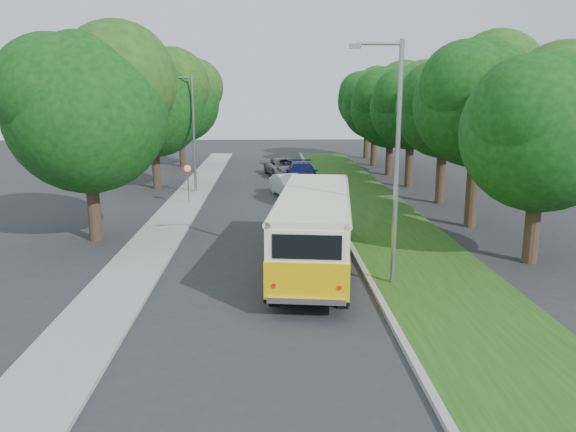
{
  "coord_description": "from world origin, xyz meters",
  "views": [
    {
      "loc": [
        0.15,
        -20.36,
        6.33
      ],
      "look_at": [
        0.94,
        1.84,
        1.5
      ],
      "focal_mm": 35.0,
      "sensor_mm": 36.0,
      "label": 1
    }
  ],
  "objects_px": {
    "lamppost_near": "(394,157)",
    "car_silver": "(300,189)",
    "vintage_bus": "(314,231)",
    "car_white": "(289,186)",
    "car_grey": "(284,167)",
    "lamppost_far": "(192,130)",
    "car_blue": "(302,173)"
  },
  "relations": [
    {
      "from": "car_grey",
      "to": "lamppost_near",
      "type": "bearing_deg",
      "value": -95.23
    },
    {
      "from": "car_silver",
      "to": "car_white",
      "type": "height_order",
      "value": "car_white"
    },
    {
      "from": "car_silver",
      "to": "car_blue",
      "type": "relative_size",
      "value": 0.72
    },
    {
      "from": "lamppost_far",
      "to": "car_grey",
      "type": "distance_m",
      "value": 10.31
    },
    {
      "from": "car_silver",
      "to": "car_grey",
      "type": "height_order",
      "value": "car_grey"
    },
    {
      "from": "lamppost_near",
      "to": "vintage_bus",
      "type": "xyz_separation_m",
      "value": [
        -2.4,
        1.92,
        -2.91
      ]
    },
    {
      "from": "car_silver",
      "to": "car_white",
      "type": "xyz_separation_m",
      "value": [
        -0.62,
        0.9,
        0.04
      ]
    },
    {
      "from": "car_silver",
      "to": "car_blue",
      "type": "bearing_deg",
      "value": 88.86
    },
    {
      "from": "car_white",
      "to": "lamppost_near",
      "type": "bearing_deg",
      "value": -97.14
    },
    {
      "from": "vintage_bus",
      "to": "car_white",
      "type": "relative_size",
      "value": 2.34
    },
    {
      "from": "car_blue",
      "to": "car_grey",
      "type": "height_order",
      "value": "car_blue"
    },
    {
      "from": "lamppost_far",
      "to": "vintage_bus",
      "type": "distance_m",
      "value": 18.01
    },
    {
      "from": "lamppost_far",
      "to": "car_silver",
      "type": "distance_m",
      "value": 8.01
    },
    {
      "from": "lamppost_far",
      "to": "car_silver",
      "type": "xyz_separation_m",
      "value": [
        6.79,
        -2.45,
        -3.47
      ]
    },
    {
      "from": "vintage_bus",
      "to": "car_grey",
      "type": "xyz_separation_m",
      "value": [
        -0.46,
        24.19,
        -0.76
      ]
    },
    {
      "from": "car_white",
      "to": "car_grey",
      "type": "height_order",
      "value": "car_grey"
    },
    {
      "from": "vintage_bus",
      "to": "car_white",
      "type": "distance_m",
      "value": 15.06
    },
    {
      "from": "car_silver",
      "to": "lamppost_far",
      "type": "bearing_deg",
      "value": 163.56
    },
    {
      "from": "vintage_bus",
      "to": "car_grey",
      "type": "bearing_deg",
      "value": 98.27
    },
    {
      "from": "vintage_bus",
      "to": "car_blue",
      "type": "bearing_deg",
      "value": 95.02
    },
    {
      "from": "car_white",
      "to": "car_blue",
      "type": "xyz_separation_m",
      "value": [
        1.1,
        5.14,
        0.07
      ]
    },
    {
      "from": "lamppost_near",
      "to": "car_blue",
      "type": "bearing_deg",
      "value": 94.22
    },
    {
      "from": "car_silver",
      "to": "car_grey",
      "type": "xyz_separation_m",
      "value": [
        -0.74,
        10.06,
        0.05
      ]
    },
    {
      "from": "car_blue",
      "to": "car_silver",
      "type": "bearing_deg",
      "value": -95.64
    },
    {
      "from": "vintage_bus",
      "to": "car_white",
      "type": "xyz_separation_m",
      "value": [
        -0.34,
        15.03,
        -0.77
      ]
    },
    {
      "from": "car_silver",
      "to": "car_white",
      "type": "relative_size",
      "value": 0.91
    },
    {
      "from": "lamppost_near",
      "to": "lamppost_far",
      "type": "xyz_separation_m",
      "value": [
        -8.91,
        18.5,
        -0.25
      ]
    },
    {
      "from": "car_silver",
      "to": "lamppost_near",
      "type": "bearing_deg",
      "value": -79.12
    },
    {
      "from": "lamppost_far",
      "to": "car_silver",
      "type": "height_order",
      "value": "lamppost_far"
    },
    {
      "from": "lamppost_near",
      "to": "car_white",
      "type": "height_order",
      "value": "lamppost_near"
    },
    {
      "from": "lamppost_near",
      "to": "car_blue",
      "type": "xyz_separation_m",
      "value": [
        -1.63,
        22.1,
        -3.6
      ]
    },
    {
      "from": "lamppost_near",
      "to": "car_silver",
      "type": "height_order",
      "value": "lamppost_near"
    }
  ]
}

